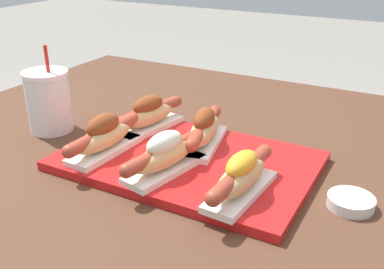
# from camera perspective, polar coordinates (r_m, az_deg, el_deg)

# --- Properties ---
(patio_table) EXTENTS (1.29, 1.07, 0.68)m
(patio_table) POSITION_cam_1_polar(r_m,az_deg,el_deg) (1.17, -0.55, -16.10)
(patio_table) COLOR #4C2D1E
(patio_table) RESTS_ON ground_plane
(serving_tray) EXTENTS (0.49, 0.31, 0.02)m
(serving_tray) POSITION_cam_1_polar(r_m,az_deg,el_deg) (0.89, -0.62, -3.36)
(serving_tray) COLOR red
(serving_tray) RESTS_ON patio_table
(hot_dog_0) EXTENTS (0.07, 0.21, 0.08)m
(hot_dog_0) POSITION_cam_1_polar(r_m,az_deg,el_deg) (0.90, -11.11, -0.22)
(hot_dog_0) COLOR white
(hot_dog_0) RESTS_ON serving_tray
(hot_dog_1) EXTENTS (0.09, 0.21, 0.08)m
(hot_dog_1) POSITION_cam_1_polar(r_m,az_deg,el_deg) (0.81, -3.48, -2.55)
(hot_dog_1) COLOR white
(hot_dog_1) RESTS_ON serving_tray
(hot_dog_2) EXTENTS (0.07, 0.21, 0.08)m
(hot_dog_2) POSITION_cam_1_polar(r_m,az_deg,el_deg) (0.75, 6.25, -5.27)
(hot_dog_2) COLOR white
(hot_dog_2) RESTS_ON serving_tray
(hot_dog_3) EXTENTS (0.09, 0.21, 0.08)m
(hot_dog_3) POSITION_cam_1_polar(r_m,az_deg,el_deg) (1.00, -5.57, 2.54)
(hot_dog_3) COLOR white
(hot_dog_3) RESTS_ON serving_tray
(hot_dog_4) EXTENTS (0.09, 0.21, 0.08)m
(hot_dog_4) POSITION_cam_1_polar(r_m,az_deg,el_deg) (0.92, 1.55, 0.66)
(hot_dog_4) COLOR white
(hot_dog_4) RESTS_ON serving_tray
(sauce_bowl) EXTENTS (0.08, 0.08, 0.02)m
(sauce_bowl) POSITION_cam_1_polar(r_m,az_deg,el_deg) (0.80, 19.53, -8.01)
(sauce_bowl) COLOR silver
(sauce_bowl) RESTS_ON patio_table
(drink_cup) EXTENTS (0.10, 0.10, 0.20)m
(drink_cup) POSITION_cam_1_polar(r_m,az_deg,el_deg) (1.07, -17.76, 4.06)
(drink_cup) COLOR white
(drink_cup) RESTS_ON patio_table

